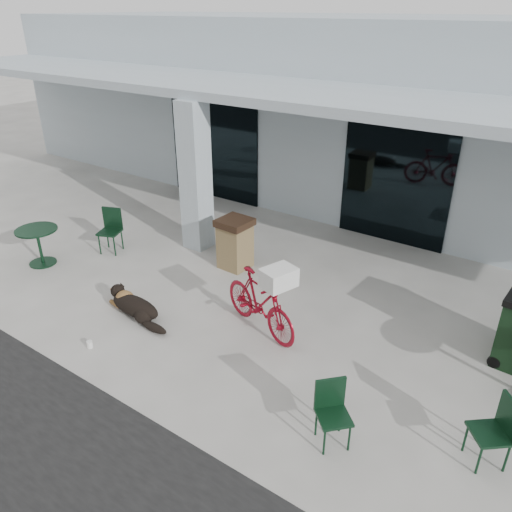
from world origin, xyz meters
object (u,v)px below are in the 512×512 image
Objects in this scene: cafe_table_near at (40,247)px; cafe_chair_near at (109,231)px; dog at (135,305)px; bicycle at (260,303)px; trash_receptacle at (235,243)px; cafe_chair_far_a at (334,416)px; cafe_chair_far_b at (490,433)px.

cafe_table_near is 1.40m from cafe_chair_near.
bicycle is at bearing 31.64° from dog.
bicycle is 1.65× the size of trash_receptacle.
cafe_chair_near reaches higher than cafe_table_near.
cafe_table_near is 0.87× the size of cafe_chair_near.
cafe_chair_far_b is (1.57, 0.76, 0.02)m from cafe_chair_far_a.
dog is 1.44× the size of cafe_table_near.
bicycle is at bearing -29.12° from cafe_chair_near.
cafe_chair_far_b is (7.86, -1.24, -0.03)m from cafe_chair_near.
cafe_chair_far_a is (2.05, -1.44, -0.09)m from bicycle.
cafe_chair_far_b is 5.71m from trash_receptacle.
cafe_chair_near is at bearing 100.49° from bicycle.
dog is 1.25× the size of cafe_chair_near.
cafe_chair_far_a reaches higher than cafe_table_near.
trash_receptacle reaches higher than cafe_chair_far_a.
cafe_chair_far_a is 0.95× the size of cafe_chair_far_b.
trash_receptacle is (-5.27, 2.21, 0.07)m from cafe_chair_far_b.
cafe_chair_near is at bearing -159.55° from trash_receptacle.
cafe_chair_far_b is at bearing 9.86° from dog.
trash_receptacle reaches higher than cafe_chair_near.
cafe_chair_near reaches higher than cafe_chair_far_b.
cafe_chair_far_b is (3.62, -0.68, -0.07)m from bicycle.
trash_receptacle is (-3.70, 2.97, 0.10)m from cafe_chair_far_a.
dog is at bearing -53.68° from cafe_chair_near.
trash_receptacle is (0.32, 2.39, 0.32)m from dog.
cafe_chair_far_a is 1.74m from cafe_chair_far_b.
cafe_chair_near is at bearing 115.60° from cafe_chair_far_a.
dog is 5.60m from cafe_chair_far_b.
cafe_table_near is at bearing -147.06° from trash_receptacle.
cafe_chair_far_b is (8.59, -0.05, 0.06)m from cafe_table_near.
cafe_table_near reaches higher than dog.
cafe_chair_far_a is (6.30, -2.00, -0.05)m from cafe_chair_near.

